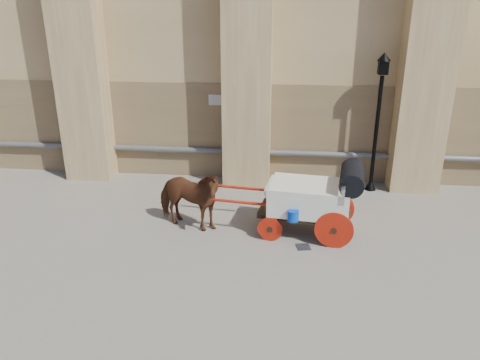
# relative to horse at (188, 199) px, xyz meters

# --- Properties ---
(ground) EXTENTS (90.00, 90.00, 0.00)m
(ground) POSITION_rel_horse_xyz_m (2.14, -0.30, -0.80)
(ground) COLOR #6D655B
(ground) RESTS_ON ground
(horse) EXTENTS (2.07, 1.44, 1.60)m
(horse) POSITION_rel_horse_xyz_m (0.00, 0.00, 0.00)
(horse) COLOR brown
(horse) RESTS_ON ground
(carriage) EXTENTS (4.23, 1.63, 1.81)m
(carriage) POSITION_rel_horse_xyz_m (3.08, 0.04, 0.17)
(carriage) COLOR black
(carriage) RESTS_ON ground
(street_lamp) EXTENTS (0.38, 0.38, 4.02)m
(street_lamp) POSITION_rel_horse_xyz_m (4.91, 3.08, 1.35)
(street_lamp) COLOR black
(street_lamp) RESTS_ON ground
(drain_grate_near) EXTENTS (0.37, 0.37, 0.01)m
(drain_grate_near) POSITION_rel_horse_xyz_m (2.83, -0.69, -0.79)
(drain_grate_near) COLOR black
(drain_grate_near) RESTS_ON ground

